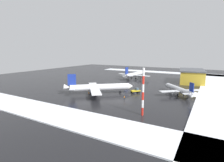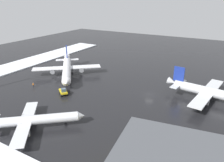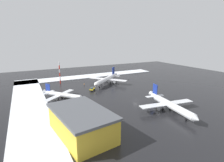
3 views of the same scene
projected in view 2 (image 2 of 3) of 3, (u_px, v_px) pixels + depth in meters
name	position (u px, v px, depth m)	size (l,w,h in m)	color
ground_plane	(149.00, 94.00, 74.33)	(240.00, 240.00, 0.00)	black
snow_bank_left	(18.00, 65.00, 105.27)	(14.00, 116.00, 0.38)	white
airplane_far_rear	(67.00, 68.00, 90.36)	(25.91, 28.27, 10.17)	white
airplane_parked_portside	(214.00, 93.00, 67.82)	(31.77, 26.47, 9.44)	silver
airplane_foreground_jet	(32.00, 120.00, 54.17)	(21.03, 19.29, 7.57)	silver
pushback_tug	(63.00, 91.00, 73.71)	(4.98, 4.56, 2.50)	gold
ground_crew_mid_apron	(63.00, 71.00, 95.38)	(0.36, 0.36, 1.71)	black
ground_crew_near_tug	(33.00, 85.00, 80.05)	(0.36, 0.36, 1.71)	black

